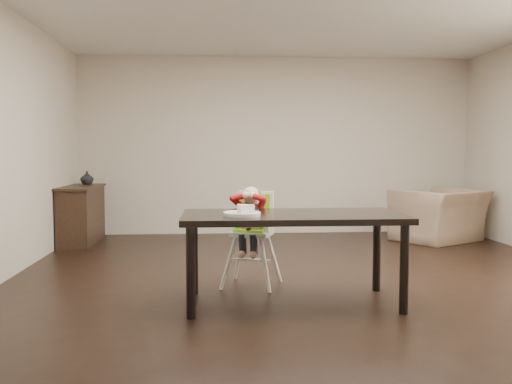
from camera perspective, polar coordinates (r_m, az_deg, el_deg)
ground at (r=5.47m, az=6.16°, el=-9.26°), size 7.00×7.00×0.00m
room_walls at (r=5.36m, az=6.31°, el=10.45°), size 6.02×7.02×2.71m
dining_table at (r=4.70m, az=3.66°, el=-3.12°), size 1.80×0.90×0.75m
high_chair at (r=5.34m, az=-0.39°, el=-2.40°), size 0.49×0.49×0.93m
plate at (r=4.52m, az=-1.33°, el=-2.00°), size 0.35×0.35×0.09m
armchair at (r=8.41m, az=17.90°, el=-1.38°), size 1.34×1.20×0.98m
sideboard at (r=8.18m, az=-17.04°, el=-2.16°), size 0.44×1.26×0.79m
vase at (r=8.52m, az=-16.54°, el=1.35°), size 0.19×0.19×0.18m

